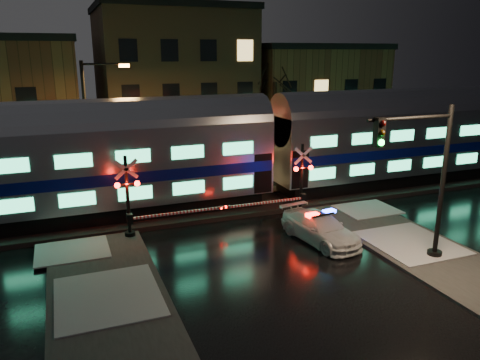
# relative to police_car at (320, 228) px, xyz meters

# --- Properties ---
(ground) EXTENTS (120.00, 120.00, 0.00)m
(ground) POSITION_rel_police_car_xyz_m (-3.00, 1.13, -0.64)
(ground) COLOR black
(ground) RESTS_ON ground
(ballast) EXTENTS (90.00, 4.20, 0.24)m
(ballast) POSITION_rel_police_car_xyz_m (-3.00, 6.13, -0.52)
(ballast) COLOR black
(ballast) RESTS_ON ground
(sidewalk_left) EXTENTS (4.00, 20.00, 0.12)m
(sidewalk_left) POSITION_rel_police_car_xyz_m (-9.50, -4.87, -0.58)
(sidewalk_left) COLOR #2D2D2D
(sidewalk_left) RESTS_ON ground
(sidewalk_right) EXTENTS (4.00, 20.00, 0.12)m
(sidewalk_right) POSITION_rel_police_car_xyz_m (3.50, -4.87, -0.58)
(sidewalk_right) COLOR #2D2D2D
(sidewalk_right) RESTS_ON ground
(building_mid) EXTENTS (12.00, 11.00, 11.50)m
(building_mid) POSITION_rel_police_car_xyz_m (-1.00, 23.63, 5.11)
(building_mid) COLOR brown
(building_mid) RESTS_ON ground
(building_right) EXTENTS (12.00, 10.00, 8.50)m
(building_right) POSITION_rel_police_car_xyz_m (12.00, 23.13, 3.61)
(building_right) COLOR #533820
(building_right) RESTS_ON ground
(train) EXTENTS (51.00, 3.12, 5.92)m
(train) POSITION_rel_police_car_xyz_m (0.32, 6.12, 2.74)
(train) COLOR black
(train) RESTS_ON ballast
(police_car) EXTENTS (2.40, 4.59, 1.42)m
(police_car) POSITION_rel_police_car_xyz_m (0.00, 0.00, 0.00)
(police_car) COLOR silver
(police_car) RESTS_ON ground
(crossing_signal_right) EXTENTS (5.34, 0.64, 3.78)m
(crossing_signal_right) POSITION_rel_police_car_xyz_m (0.55, 3.43, 0.92)
(crossing_signal_right) COLOR black
(crossing_signal_right) RESTS_ON ground
(crossing_signal_left) EXTENTS (5.47, 0.64, 3.87)m
(crossing_signal_left) POSITION_rel_police_car_xyz_m (-7.58, 3.43, 0.96)
(crossing_signal_left) COLOR black
(crossing_signal_left) RESTS_ON ground
(traffic_light) EXTENTS (4.12, 0.72, 6.37)m
(traffic_light) POSITION_rel_police_car_xyz_m (2.52, -3.33, 2.74)
(traffic_light) COLOR black
(traffic_light) RESTS_ON ground
(streetlight) EXTENTS (2.63, 0.27, 7.85)m
(streetlight) POSITION_rel_police_car_xyz_m (-8.82, 10.13, 3.89)
(streetlight) COLOR black
(streetlight) RESTS_ON ground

